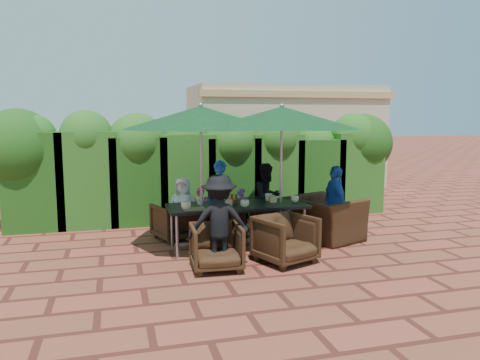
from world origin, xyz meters
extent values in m
plane|color=brown|center=(0.00, 0.00, 0.00)|extent=(80.00, 80.00, 0.00)
cube|color=black|center=(0.03, -0.09, 0.72)|extent=(2.36, 0.90, 0.05)
cube|color=gray|center=(0.03, -0.09, 0.12)|extent=(2.16, 0.05, 0.05)
cylinder|color=gray|center=(-1.05, -0.44, 0.35)|extent=(0.05, 0.05, 0.70)
cylinder|color=gray|center=(-1.05, 0.26, 0.35)|extent=(0.05, 0.05, 0.70)
cylinder|color=gray|center=(1.11, -0.44, 0.35)|extent=(0.05, 0.05, 0.70)
cylinder|color=gray|center=(1.11, 0.26, 0.35)|extent=(0.05, 0.05, 0.70)
cylinder|color=gray|center=(-0.59, -0.09, 0.01)|extent=(0.44, 0.44, 0.03)
cylinder|color=gray|center=(-0.59, -0.09, 1.20)|extent=(0.04, 0.04, 2.40)
cone|color=black|center=(-0.59, -0.09, 2.22)|extent=(2.58, 2.58, 0.38)
sphere|color=gray|center=(-0.59, -0.09, 2.42)|extent=(0.08, 0.08, 0.08)
cylinder|color=gray|center=(0.82, -0.07, 0.01)|extent=(0.44, 0.44, 0.03)
cylinder|color=gray|center=(0.82, -0.07, 1.20)|extent=(0.04, 0.04, 2.40)
cone|color=black|center=(0.82, -0.07, 2.22)|extent=(2.80, 2.80, 0.38)
sphere|color=gray|center=(0.82, -0.07, 2.42)|extent=(0.08, 0.08, 0.08)
imported|color=black|center=(-0.92, 0.74, 0.37)|extent=(0.91, 0.88, 0.74)
imported|color=black|center=(0.08, 0.93, 0.35)|extent=(0.78, 0.74, 0.70)
imported|color=black|center=(0.91, 0.84, 0.35)|extent=(0.80, 0.76, 0.71)
imported|color=black|center=(-0.57, -1.15, 0.37)|extent=(0.76, 0.72, 0.75)
imported|color=black|center=(0.53, -1.10, 0.40)|extent=(1.00, 0.97, 0.81)
imported|color=black|center=(1.71, -0.01, 0.52)|extent=(1.15, 1.39, 1.04)
imported|color=silver|center=(-0.77, 0.79, 0.57)|extent=(0.65, 0.52, 1.13)
imported|color=blue|center=(-0.06, 0.83, 0.71)|extent=(0.64, 0.59, 1.42)
imported|color=black|center=(0.89, 0.88, 0.67)|extent=(0.74, 0.59, 1.34)
imported|color=black|center=(-0.51, -1.07, 0.70)|extent=(0.94, 0.53, 1.40)
imported|color=blue|center=(1.85, -0.11, 0.68)|extent=(0.43, 0.82, 1.37)
imported|color=#F15599|center=(-0.42, 0.87, 0.46)|extent=(0.34, 0.28, 0.92)
imported|color=#A551B0|center=(0.40, 0.96, 0.43)|extent=(0.31, 0.25, 0.86)
imported|color=#258A31|center=(1.78, 4.17, 0.88)|extent=(1.70, 1.39, 1.76)
imported|color=#F15599|center=(2.42, 4.30, 0.78)|extent=(0.80, 0.54, 1.56)
imported|color=#9D9CA5|center=(3.18, 4.15, 0.80)|extent=(1.10, 0.99, 1.60)
imported|color=beige|center=(-0.88, -0.30, 0.82)|extent=(0.17, 0.17, 0.13)
imported|color=beige|center=(-0.59, 0.06, 0.81)|extent=(0.14, 0.14, 0.13)
imported|color=beige|center=(0.09, -0.33, 0.81)|extent=(0.15, 0.15, 0.12)
imported|color=beige|center=(0.66, 0.12, 0.81)|extent=(0.14, 0.14, 0.13)
imported|color=beige|center=(1.05, -0.15, 0.81)|extent=(0.15, 0.15, 0.12)
cylinder|color=#B20C0A|center=(-0.05, -0.01, 0.83)|extent=(0.04, 0.04, 0.17)
cylinder|color=#4C230C|center=(0.01, -0.05, 0.83)|extent=(0.04, 0.04, 0.17)
cube|color=olive|center=(-0.75, -0.31, 0.76)|extent=(0.35, 0.25, 0.02)
cube|color=tan|center=(-0.14, -0.14, 0.80)|extent=(0.12, 0.06, 0.10)
cube|color=tan|center=(0.68, -0.06, 0.80)|extent=(0.12, 0.06, 0.10)
cube|color=#17350E|center=(-3.50, 2.30, 0.97)|extent=(1.15, 0.95, 1.94)
sphere|color=#17350E|center=(-3.50, 2.30, 1.84)|extent=(0.91, 0.91, 0.91)
cube|color=#17350E|center=(-2.50, 2.30, 0.97)|extent=(1.15, 0.95, 1.95)
sphere|color=#17350E|center=(-2.50, 2.30, 1.85)|extent=(1.05, 1.05, 1.05)
cube|color=#17350E|center=(-1.50, 2.30, 0.91)|extent=(1.15, 0.95, 1.82)
sphere|color=#17350E|center=(-1.50, 2.30, 1.72)|extent=(1.20, 1.20, 1.20)
cube|color=#17350E|center=(-0.50, 2.30, 0.93)|extent=(1.15, 0.95, 1.87)
sphere|color=#17350E|center=(-0.50, 2.30, 1.77)|extent=(0.97, 0.97, 0.97)
cube|color=#17350E|center=(0.50, 2.30, 0.89)|extent=(1.15, 0.95, 1.78)
sphere|color=#17350E|center=(0.50, 2.30, 1.68)|extent=(1.24, 1.24, 1.24)
cube|color=#17350E|center=(1.50, 2.30, 0.92)|extent=(1.15, 0.95, 1.85)
sphere|color=#17350E|center=(1.50, 2.30, 1.75)|extent=(1.23, 1.23, 1.23)
cube|color=#17350E|center=(2.50, 2.30, 0.86)|extent=(1.15, 0.95, 1.72)
sphere|color=#17350E|center=(2.50, 2.30, 1.62)|extent=(0.93, 0.93, 0.93)
cube|color=#17350E|center=(3.50, 2.30, 0.93)|extent=(1.15, 0.95, 1.86)
sphere|color=#17350E|center=(3.50, 2.30, 1.76)|extent=(1.11, 1.11, 1.11)
sphere|color=#17350E|center=(-3.80, 2.40, 1.60)|extent=(1.60, 1.60, 1.60)
sphere|color=#17350E|center=(3.80, 2.40, 1.60)|extent=(1.40, 1.40, 1.40)
cube|color=#B9AD89|center=(3.50, 7.00, 1.60)|extent=(6.00, 3.00, 3.20)
cube|color=tan|center=(3.50, 5.55, 2.90)|extent=(6.20, 0.25, 0.20)
camera|label=1|loc=(-1.98, -7.67, 2.23)|focal=35.00mm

